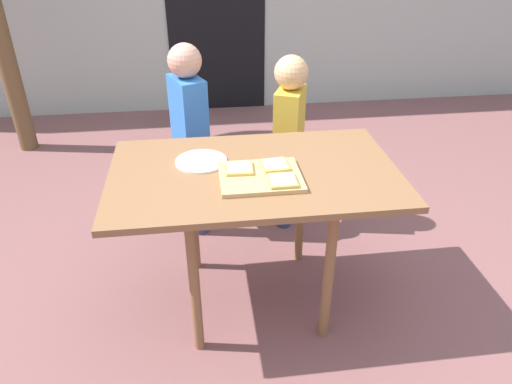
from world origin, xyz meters
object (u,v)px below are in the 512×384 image
Objects in this scene: pizza_slice_far_left at (239,168)px; child_left at (190,129)px; dining_table at (254,186)px; pizza_slice_far_right at (275,165)px; pizza_slice_near_right at (283,180)px; plate_white_left at (201,161)px; cutting_board at (260,177)px; child_right at (289,130)px.

pizza_slice_far_left is 0.75m from child_left.
child_left is (-0.28, 0.69, -0.00)m from dining_table.
pizza_slice_near_right is at bearing -86.28° from pizza_slice_far_right.
child_left is at bearing 95.10° from plate_white_left.
plate_white_left is (-0.23, 0.11, 0.08)m from dining_table.
child_left is (-0.30, 0.77, -0.09)m from cutting_board.
plate_white_left is at bearing 159.11° from pizza_slice_far_right.
dining_table is 10.02× the size of pizza_slice_far_left.
pizza_slice_far_left reaches higher than dining_table.
cutting_board is 2.85× the size of pizza_slice_near_right.
pizza_slice_far_left is at bearing -116.60° from child_right.
plate_white_left is (-0.24, 0.19, -0.00)m from cutting_board.
pizza_slice_far_right is 0.34m from plate_white_left.
pizza_slice_near_right and pizza_slice_far_right have the same top height.
child_right reaches higher than pizza_slice_far_left.
pizza_slice_near_right is 0.11× the size of child_right.
pizza_slice_near_right is at bearing -56.95° from dining_table.
child_right is at bearing 0.57° from child_left.
dining_table is 1.11× the size of child_left.
pizza_slice_near_right reaches higher than dining_table.
pizza_slice_far_right is 0.80m from child_left.
pizza_slice_far_right is 0.12× the size of child_right.
plate_white_left is at bearing 141.00° from pizza_slice_far_left.
pizza_slice_far_right is (0.09, -0.01, 0.10)m from dining_table.
pizza_slice_near_right reaches higher than plate_white_left.
dining_table is 0.75m from child_right.
cutting_board is 1.48× the size of plate_white_left.
child_left reaches higher than pizza_slice_near_right.
child_left reaches higher than plate_white_left.
plate_white_left is (-0.33, 0.26, -0.02)m from pizza_slice_near_right.
dining_table is at bearing 102.11° from cutting_board.
cutting_board reaches higher than plate_white_left.
pizza_slice_near_right is (0.10, -0.15, 0.10)m from dining_table.
child_left is at bearing 106.68° from pizza_slice_far_left.
pizza_slice_far_left is 0.81m from child_right.
pizza_slice_far_left is at bearing -73.32° from child_left.
pizza_slice_near_right is 0.11× the size of child_left.
child_right reaches higher than dining_table.
child_right is (0.29, 0.69, -0.04)m from dining_table.
pizza_slice_near_right and pizza_slice_far_left have the same top height.
dining_table is 0.12m from cutting_board.
child_right reaches higher than pizza_slice_far_right.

